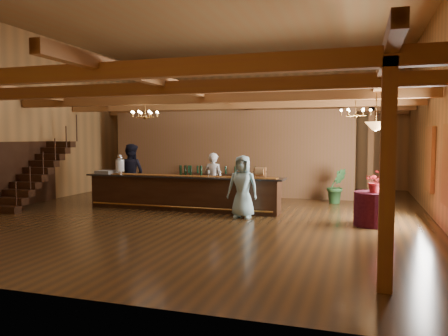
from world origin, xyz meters
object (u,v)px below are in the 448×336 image
(staff_second, at_px, (131,173))
(chandelier_right, at_px, (356,112))
(beverage_dispenser, at_px, (120,165))
(round_table, at_px, (374,209))
(backbar_shelf, at_px, (221,185))
(raffle_drum, at_px, (260,172))
(guest, at_px, (243,187))
(floor_plant, at_px, (337,186))
(bartender, at_px, (214,180))
(chandelier_left, at_px, (145,114))
(pendant_lamp, at_px, (376,126))
(tasting_bar, at_px, (182,193))

(staff_second, bearing_deg, chandelier_right, -172.59)
(beverage_dispenser, xyz_separation_m, round_table, (7.42, -0.83, -0.89))
(chandelier_right, bearing_deg, backbar_shelf, 150.97)
(beverage_dispenser, relative_size, raffle_drum, 1.76)
(chandelier_right, xyz_separation_m, guest, (-2.81, -1.29, -1.98))
(round_table, distance_m, chandelier_right, 2.79)
(round_table, distance_m, floor_plant, 3.59)
(bartender, bearing_deg, floor_plant, -141.34)
(backbar_shelf, xyz_separation_m, staff_second, (-2.35, -2.30, 0.55))
(chandelier_left, relative_size, staff_second, 0.42)
(staff_second, bearing_deg, round_table, 177.50)
(raffle_drum, distance_m, round_table, 3.14)
(backbar_shelf, height_order, guest, guest)
(beverage_dispenser, height_order, floor_plant, beverage_dispenser)
(beverage_dispenser, distance_m, pendant_lamp, 7.54)
(round_table, xyz_separation_m, floor_plant, (-1.05, 3.43, 0.16))
(chandelier_left, distance_m, bartender, 2.85)
(backbar_shelf, relative_size, chandelier_left, 3.64)
(tasting_bar, bearing_deg, backbar_shelf, 87.38)
(chandelier_right, height_order, staff_second, chandelier_right)
(tasting_bar, relative_size, floor_plant, 5.32)
(backbar_shelf, distance_m, bartender, 2.45)
(beverage_dispenser, relative_size, round_table, 0.64)
(tasting_bar, height_order, floor_plant, floor_plant)
(round_table, xyz_separation_m, chandelier_left, (-6.33, 0.44, 2.40))
(backbar_shelf, bearing_deg, chandelier_right, -22.93)
(pendant_lamp, bearing_deg, chandelier_right, 109.73)
(chandelier_left, bearing_deg, beverage_dispenser, 160.41)
(staff_second, bearing_deg, floor_plant, -154.54)
(bartender, height_order, floor_plant, bartender)
(round_table, height_order, pendant_lamp, pendant_lamp)
(chandelier_left, bearing_deg, guest, -7.32)
(backbar_shelf, bearing_deg, guest, -58.49)
(backbar_shelf, xyz_separation_m, floor_plant, (4.08, -0.49, 0.16))
(raffle_drum, relative_size, round_table, 0.36)
(round_table, bearing_deg, raffle_drum, 167.12)
(chandelier_left, bearing_deg, raffle_drum, 4.00)
(round_table, bearing_deg, bartender, 161.29)
(guest, relative_size, floor_plant, 1.46)
(raffle_drum, height_order, pendant_lamp, pendant_lamp)
(pendant_lamp, bearing_deg, bartender, 161.29)
(backbar_shelf, distance_m, chandelier_right, 5.84)
(round_table, bearing_deg, backbar_shelf, 142.62)
(raffle_drum, xyz_separation_m, backbar_shelf, (-2.17, 3.24, -0.77))
(tasting_bar, relative_size, chandelier_right, 7.58)
(pendant_lamp, distance_m, bartender, 5.12)
(backbar_shelf, relative_size, chandelier_right, 3.64)
(chandelier_left, height_order, floor_plant, chandelier_left)
(staff_second, bearing_deg, beverage_dispenser, 104.36)
(raffle_drum, bearing_deg, tasting_bar, 178.16)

